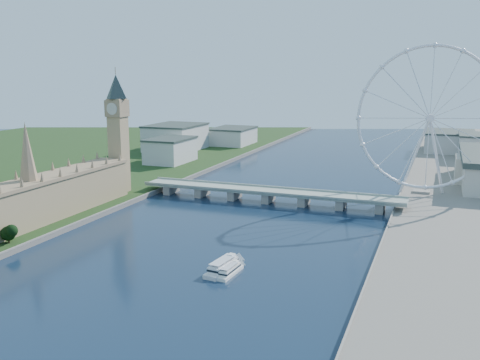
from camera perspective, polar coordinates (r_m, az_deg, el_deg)
The scene contains 7 objects.
parliament_range at distance 390.06m, azimuth -21.41°, elevation -2.19°, with size 24.00×200.00×70.00m.
big_ben at distance 466.96m, azimuth -12.94°, elevation 6.44°, with size 20.02×20.02×110.00m.
westminster_bridge at distance 440.54m, azimuth 3.07°, elevation -1.48°, with size 220.00×22.00×9.50m.
london_eye at distance 465.82m, azimuth 19.59°, elevation 6.17°, with size 113.60×39.12×124.30m.
city_skyline at distance 681.10m, azimuth 12.98°, elevation 3.74°, with size 505.00×280.00×32.00m.
tour_boat_near at distance 291.47m, azimuth -1.81°, elevation -9.71°, with size 8.28×32.28×7.16m, color silver, non-canonical shape.
tour_boat_far at distance 287.31m, azimuth -1.11°, elevation -10.02°, with size 6.56×25.88×5.68m, color white, non-canonical shape.
Camera 1 is at (130.28, -109.09, 105.35)m, focal length 40.00 mm.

